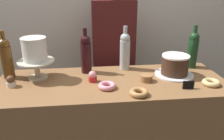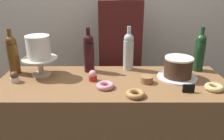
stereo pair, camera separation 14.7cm
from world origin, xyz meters
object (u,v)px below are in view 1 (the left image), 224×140
at_px(barista_figure, 113,64).
at_px(wine_bottle_amber, 6,58).
at_px(cupcake_strawberry, 93,77).
at_px(donut_glazed, 211,83).
at_px(wine_bottle_green, 193,49).
at_px(wine_bottle_dark_red, 86,53).
at_px(donut_pink, 107,86).
at_px(wine_bottle_clear, 125,50).
at_px(price_sign_chalkboard, 188,85).
at_px(cake_stand_pedestal, 37,66).
at_px(white_layer_cake, 34,49).
at_px(chocolate_round_cake, 175,65).
at_px(cookie_stack, 146,78).
at_px(donut_maple, 139,93).
at_px(cupcake_chocolate, 11,82).

bearing_deg(barista_figure, wine_bottle_amber, -152.45).
distance_m(cupcake_strawberry, donut_glazed, 0.77).
bearing_deg(wine_bottle_green, wine_bottle_dark_red, -178.65).
bearing_deg(donut_pink, wine_bottle_green, 24.11).
distance_m(wine_bottle_amber, donut_glazed, 1.36).
relative_size(wine_bottle_clear, price_sign_chalkboard, 4.65).
xyz_separation_m(cake_stand_pedestal, white_layer_cake, (0.00, -0.00, 0.12)).
bearing_deg(white_layer_cake, chocolate_round_cake, -2.76).
bearing_deg(white_layer_cake, barista_figure, 37.67).
relative_size(wine_bottle_green, cookie_stack, 3.87).
height_order(white_layer_cake, wine_bottle_green, wine_bottle_green).
xyz_separation_m(wine_bottle_dark_red, cupcake_strawberry, (0.04, -0.17, -0.11)).
bearing_deg(cupcake_strawberry, donut_pink, -52.54).
relative_size(chocolate_round_cake, donut_pink, 1.69).
distance_m(wine_bottle_dark_red, donut_maple, 0.52).
bearing_deg(wine_bottle_green, donut_glazed, -92.18).
bearing_deg(cupcake_strawberry, white_layer_cake, 165.73).
bearing_deg(price_sign_chalkboard, donut_glazed, 12.25).
bearing_deg(wine_bottle_amber, wine_bottle_clear, 5.63).
distance_m(wine_bottle_clear, cupcake_strawberry, 0.35).
xyz_separation_m(wine_bottle_green, cupcake_strawberry, (-0.77, -0.19, -0.11)).
bearing_deg(chocolate_round_cake, cake_stand_pedestal, 177.24).
height_order(wine_bottle_dark_red, donut_glazed, wine_bottle_dark_red).
bearing_deg(wine_bottle_clear, cupcake_chocolate, -162.72).
distance_m(wine_bottle_dark_red, barista_figure, 0.49).
xyz_separation_m(cake_stand_pedestal, wine_bottle_amber, (-0.20, 0.04, 0.06)).
distance_m(cupcake_strawberry, price_sign_chalkboard, 0.61).
height_order(cake_stand_pedestal, wine_bottle_dark_red, wine_bottle_dark_red).
bearing_deg(donut_pink, donut_maple, -32.32).
xyz_separation_m(cake_stand_pedestal, wine_bottle_dark_red, (0.33, 0.08, 0.06)).
relative_size(cupcake_strawberry, donut_maple, 0.66).
distance_m(wine_bottle_clear, wine_bottle_dark_red, 0.29).
xyz_separation_m(cupcake_strawberry, donut_maple, (0.26, -0.22, -0.02)).
height_order(wine_bottle_clear, price_sign_chalkboard, wine_bottle_clear).
height_order(chocolate_round_cake, donut_pink, chocolate_round_cake).
relative_size(cupcake_chocolate, donut_glazed, 0.66).
bearing_deg(cake_stand_pedestal, cupcake_chocolate, -140.23).
bearing_deg(price_sign_chalkboard, donut_maple, -171.00).
distance_m(cake_stand_pedestal, white_layer_cake, 0.12).
relative_size(white_layer_cake, donut_glazed, 1.44).
bearing_deg(cupcake_chocolate, wine_bottle_green, 9.56).
distance_m(wine_bottle_clear, wine_bottle_amber, 0.82).
bearing_deg(cupcake_strawberry, price_sign_chalkboard, -16.51).
xyz_separation_m(wine_bottle_amber, cupcake_chocolate, (0.06, -0.16, -0.11)).
bearing_deg(wine_bottle_amber, barista_figure, 27.55).
xyz_separation_m(wine_bottle_dark_red, donut_maple, (0.30, -0.40, -0.13)).
xyz_separation_m(white_layer_cake, wine_bottle_green, (1.14, 0.10, -0.06)).
relative_size(cookie_stack, barista_figure, 0.05).
height_order(wine_bottle_green, cupcake_chocolate, wine_bottle_green).
relative_size(chocolate_round_cake, cookie_stack, 2.26).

